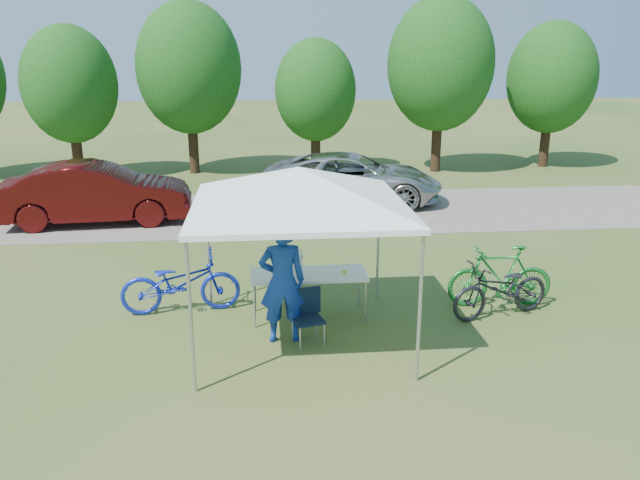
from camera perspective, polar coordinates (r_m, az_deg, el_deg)
The scene contains 14 objects.
ground at distance 9.99m, azimuth -1.80°, elevation -8.88°, with size 100.00×100.00×0.00m, color #2D5119.
gravel_strip at distance 17.53m, azimuth -3.51°, elevation 2.55°, with size 24.00×5.00×0.02m, color gray.
canopy at distance 9.16m, azimuth -1.96°, elevation 6.23°, with size 4.53×4.53×3.00m.
treeline at distance 23.04m, azimuth -5.01°, elevation 14.81°, with size 24.89×4.28×6.30m.
folding_table at distance 10.43m, azimuth -1.04°, elevation -3.28°, with size 1.93×0.80×0.79m.
folding_chair at distance 9.66m, azimuth -1.14°, elevation -6.54°, with size 0.53×0.55×0.85m.
cooler at distance 10.33m, azimuth -3.02°, elevation -2.12°, with size 0.52×0.36×0.38m.
ice_cream_cup at distance 10.41m, azimuth 2.25°, elevation -2.90°, with size 0.07×0.07×0.05m, color yellow.
cyclist at distance 9.54m, azimuth -3.47°, elevation -3.82°, with size 0.71×0.47×1.95m, color #123397.
bike_blue at distance 10.99m, azimuth -12.63°, elevation -3.85°, with size 0.70×2.02×1.06m, color #1529BC.
bike_green at distance 11.40m, azimuth 16.14°, elevation -3.20°, with size 0.52×1.85×1.11m, color #19742B.
bike_dark at distance 10.98m, azimuth 16.27°, elevation -4.36°, with size 0.65×1.87×0.98m, color black.
minivan at distance 18.51m, azimuth 3.00°, elevation 5.67°, with size 2.41×5.23×1.45m, color #B3B2AE.
sedan at distance 17.24m, azimuth -19.74°, elevation 4.06°, with size 1.67×4.79×1.58m, color #430B0B.
Camera 1 is at (-0.55, -8.98, 4.34)m, focal length 35.00 mm.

